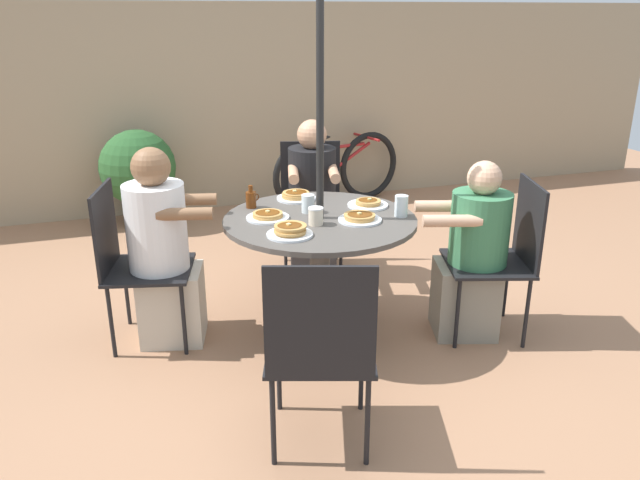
# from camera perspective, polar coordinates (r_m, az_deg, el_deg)

# --- Properties ---
(ground_plane) EXTENTS (12.00, 12.00, 0.00)m
(ground_plane) POSITION_cam_1_polar(r_m,az_deg,el_deg) (3.92, 0.00, -8.40)
(ground_plane) COLOR #9E7051
(back_fence) EXTENTS (10.00, 0.06, 1.97)m
(back_fence) POSITION_cam_1_polar(r_m,az_deg,el_deg) (6.31, -8.40, 11.83)
(back_fence) COLOR tan
(back_fence) RESTS_ON ground
(patio_table) EXTENTS (1.13, 1.13, 0.75)m
(patio_table) POSITION_cam_1_polar(r_m,az_deg,el_deg) (3.68, 0.00, -0.31)
(patio_table) COLOR #4C4742
(patio_table) RESTS_ON ground
(umbrella_pole) EXTENTS (0.04, 0.04, 2.19)m
(umbrella_pole) POSITION_cam_1_polar(r_m,az_deg,el_deg) (3.53, 0.00, 7.39)
(umbrella_pole) COLOR black
(umbrella_pole) RESTS_ON ground
(patio_chair_north) EXTENTS (0.58, 0.58, 0.95)m
(patio_chair_north) POSITION_cam_1_polar(r_m,az_deg,el_deg) (3.78, -16.89, -1.44)
(patio_chair_north) COLOR black
(patio_chair_north) RESTS_ON ground
(diner_north) EXTENTS (0.54, 0.44, 1.18)m
(diner_north) POSITION_cam_1_polar(r_m,az_deg,el_deg) (3.74, -14.11, -1.37)
(diner_north) COLOR beige
(diner_north) RESTS_ON ground
(patio_chair_east) EXTENTS (0.60, 0.60, 0.95)m
(patio_chair_east) POSITION_cam_1_polar(r_m,az_deg,el_deg) (2.70, 0.02, -9.50)
(patio_chair_east) COLOR black
(patio_chair_east) RESTS_ON ground
(patio_chair_south) EXTENTS (0.60, 0.60, 0.95)m
(patio_chair_south) POSITION_cam_1_polar(r_m,az_deg,el_deg) (3.87, 16.53, -0.89)
(patio_chair_south) COLOR black
(patio_chair_south) RESTS_ON ground
(diner_south) EXTENTS (0.58, 0.47, 1.08)m
(diner_south) POSITION_cam_1_polar(r_m,az_deg,el_deg) (3.83, 13.75, -1.61)
(diner_south) COLOR gray
(diner_south) RESTS_ON ground
(patio_chair_west) EXTENTS (0.58, 0.58, 0.95)m
(patio_chair_west) POSITION_cam_1_polar(r_m,az_deg,el_deg) (4.73, -0.81, 3.79)
(patio_chair_west) COLOR black
(patio_chair_west) RESTS_ON ground
(diner_west) EXTENTS (0.45, 0.58, 1.16)m
(diner_west) POSITION_cam_1_polar(r_m,az_deg,el_deg) (4.56, -0.70, 3.06)
(diner_west) COLOR #3D3D42
(diner_west) RESTS_ON ground
(pancake_plate_a) EXTENTS (0.25, 0.25, 0.06)m
(pancake_plate_a) POSITION_cam_1_polar(r_m,az_deg,el_deg) (3.99, -2.21, 4.04)
(pancake_plate_a) COLOR white
(pancake_plate_a) RESTS_ON patio_table
(pancake_plate_b) EXTENTS (0.25, 0.25, 0.05)m
(pancake_plate_b) POSITION_cam_1_polar(r_m,az_deg,el_deg) (3.57, 3.65, 2.02)
(pancake_plate_b) COLOR white
(pancake_plate_b) RESTS_ON patio_table
(pancake_plate_c) EXTENTS (0.25, 0.25, 0.07)m
(pancake_plate_c) POSITION_cam_1_polar(r_m,az_deg,el_deg) (3.33, -2.76, 0.82)
(pancake_plate_c) COLOR white
(pancake_plate_c) RESTS_ON patio_table
(pancake_plate_d) EXTENTS (0.25, 0.25, 0.05)m
(pancake_plate_d) POSITION_cam_1_polar(r_m,az_deg,el_deg) (3.85, 4.40, 3.33)
(pancake_plate_d) COLOR white
(pancake_plate_d) RESTS_ON patio_table
(pancake_plate_e) EXTENTS (0.25, 0.25, 0.05)m
(pancake_plate_e) POSITION_cam_1_polar(r_m,az_deg,el_deg) (3.62, -4.80, 2.20)
(pancake_plate_e) COLOR white
(pancake_plate_e) RESTS_ON patio_table
(syrup_bottle) EXTENTS (0.08, 0.06, 0.14)m
(syrup_bottle) POSITION_cam_1_polar(r_m,az_deg,el_deg) (3.82, -6.31, 3.75)
(syrup_bottle) COLOR #602D0F
(syrup_bottle) RESTS_ON patio_table
(coffee_cup) EXTENTS (0.09, 0.09, 0.10)m
(coffee_cup) POSITION_cam_1_polar(r_m,az_deg,el_deg) (3.49, -0.39, 2.20)
(coffee_cup) COLOR beige
(coffee_cup) RESTS_ON patio_table
(drinking_glass_a) EXTENTS (0.08, 0.08, 0.12)m
(drinking_glass_a) POSITION_cam_1_polar(r_m,az_deg,el_deg) (3.66, 7.44, 3.10)
(drinking_glass_a) COLOR silver
(drinking_glass_a) RESTS_ON patio_table
(drinking_glass_b) EXTENTS (0.08, 0.08, 0.11)m
(drinking_glass_b) POSITION_cam_1_polar(r_m,az_deg,el_deg) (3.71, -1.11, 3.35)
(drinking_glass_b) COLOR silver
(drinking_glass_b) RESTS_ON patio_table
(bicycle) EXTENTS (1.46, 0.50, 0.73)m
(bicycle) POSITION_cam_1_polar(r_m,az_deg,el_deg) (6.38, 1.65, 6.46)
(bicycle) COLOR black
(bicycle) RESTS_ON ground
(potted_shrub) EXTENTS (0.68, 0.68, 0.89)m
(potted_shrub) POSITION_cam_1_polar(r_m,az_deg,el_deg) (5.93, -16.30, 6.06)
(potted_shrub) COLOR #3D3D3F
(potted_shrub) RESTS_ON ground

